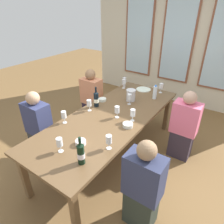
% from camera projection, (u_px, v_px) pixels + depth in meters
% --- Properties ---
extents(ground_plane, '(12.00, 12.00, 0.00)m').
position_uv_depth(ground_plane, '(111.00, 155.00, 3.22)').
color(ground_plane, brown).
extents(back_wall_with_windows, '(4.22, 0.10, 2.90)m').
position_uv_depth(back_wall_with_windows, '(178.00, 39.00, 4.36)').
color(back_wall_with_windows, beige).
rests_on(back_wall_with_windows, ground).
extents(dining_table, '(1.02, 2.63, 0.74)m').
position_uv_depth(dining_table, '(111.00, 119.00, 2.89)').
color(dining_table, brown).
rests_on(dining_table, ground).
extents(white_plate_0, '(0.27, 0.27, 0.01)m').
position_uv_depth(white_plate_0, '(143.00, 89.00, 3.70)').
color(white_plate_0, white).
rests_on(white_plate_0, dining_table).
extents(metal_pitcher, '(0.16, 0.16, 0.19)m').
position_uv_depth(metal_pitcher, '(131.00, 95.00, 3.25)').
color(metal_pitcher, silver).
rests_on(metal_pitcher, dining_table).
extents(wine_bottle_0, '(0.08, 0.08, 0.32)m').
position_uv_depth(wine_bottle_0, '(96.00, 99.00, 3.06)').
color(wine_bottle_0, black).
rests_on(wine_bottle_0, dining_table).
extents(wine_bottle_1, '(0.08, 0.08, 0.32)m').
position_uv_depth(wine_bottle_1, '(81.00, 154.00, 1.97)').
color(wine_bottle_1, black).
rests_on(wine_bottle_1, dining_table).
extents(tasting_bowl_0, '(0.12, 0.12, 0.05)m').
position_uv_depth(tasting_bowl_0, '(81.00, 142.00, 2.28)').
color(tasting_bowl_0, white).
rests_on(tasting_bowl_0, dining_table).
extents(tasting_bowl_1, '(0.13, 0.13, 0.04)m').
position_uv_depth(tasting_bowl_1, '(102.00, 100.00, 3.27)').
color(tasting_bowl_1, white).
rests_on(tasting_bowl_1, dining_table).
extents(tasting_bowl_2, '(0.14, 0.14, 0.05)m').
position_uv_depth(tasting_bowl_2, '(128.00, 125.00, 2.60)').
color(tasting_bowl_2, white).
rests_on(tasting_bowl_2, dining_table).
extents(water_bottle, '(0.06, 0.06, 0.24)m').
position_uv_depth(water_bottle, '(155.00, 92.00, 3.30)').
color(water_bottle, white).
rests_on(water_bottle, dining_table).
extents(wine_glass_0, '(0.07, 0.07, 0.17)m').
position_uv_depth(wine_glass_0, '(129.00, 97.00, 3.12)').
color(wine_glass_0, white).
rests_on(wine_glass_0, dining_table).
extents(wine_glass_1, '(0.07, 0.07, 0.17)m').
position_uv_depth(wine_glass_1, '(117.00, 110.00, 2.76)').
color(wine_glass_1, white).
rests_on(wine_glass_1, dining_table).
extents(wine_glass_2, '(0.07, 0.07, 0.17)m').
position_uv_depth(wine_glass_2, '(124.00, 82.00, 3.70)').
color(wine_glass_2, white).
rests_on(wine_glass_2, dining_table).
extents(wine_glass_3, '(0.07, 0.07, 0.17)m').
position_uv_depth(wine_glass_3, '(161.00, 86.00, 3.52)').
color(wine_glass_3, white).
rests_on(wine_glass_3, dining_table).
extents(wine_glass_4, '(0.07, 0.07, 0.17)m').
position_uv_depth(wine_glass_4, '(64.00, 115.00, 2.64)').
color(wine_glass_4, white).
rests_on(wine_glass_4, dining_table).
extents(wine_glass_5, '(0.07, 0.07, 0.17)m').
position_uv_depth(wine_glass_5, '(109.00, 140.00, 2.17)').
color(wine_glass_5, white).
rests_on(wine_glass_5, dining_table).
extents(wine_glass_6, '(0.07, 0.07, 0.17)m').
position_uv_depth(wine_glass_6, '(133.00, 113.00, 2.68)').
color(wine_glass_6, white).
rests_on(wine_glass_6, dining_table).
extents(wine_glass_7, '(0.07, 0.07, 0.17)m').
position_uv_depth(wine_glass_7, '(60.00, 143.00, 2.13)').
color(wine_glass_7, white).
rests_on(wine_glass_7, dining_table).
extents(wine_glass_8, '(0.07, 0.07, 0.17)m').
position_uv_depth(wine_glass_8, '(89.00, 103.00, 2.93)').
color(wine_glass_8, white).
rests_on(wine_glass_8, dining_table).
extents(wine_glass_9, '(0.07, 0.07, 0.17)m').
position_uv_depth(wine_glass_9, '(124.00, 80.00, 3.79)').
color(wine_glass_9, white).
rests_on(wine_glass_9, dining_table).
extents(seated_person_0, '(0.38, 0.24, 1.11)m').
position_uv_depth(seated_person_0, '(39.00, 128.00, 2.97)').
color(seated_person_0, '#323536').
rests_on(seated_person_0, ground).
extents(seated_person_1, '(0.38, 0.24, 1.11)m').
position_uv_depth(seated_person_1, '(143.00, 188.00, 2.02)').
color(seated_person_1, '#2B332B').
rests_on(seated_person_1, ground).
extents(seated_person_2, '(0.38, 0.24, 1.11)m').
position_uv_depth(seated_person_2, '(92.00, 99.00, 3.84)').
color(seated_person_2, '#2C2131').
rests_on(seated_person_2, ground).
extents(seated_person_3, '(0.38, 0.24, 1.11)m').
position_uv_depth(seated_person_3, '(184.00, 127.00, 2.98)').
color(seated_person_3, '#332A36').
rests_on(seated_person_3, ground).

